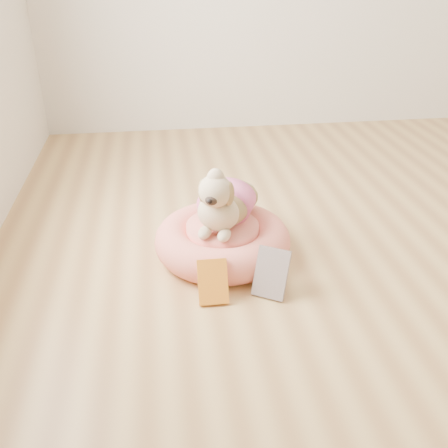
{
  "coord_description": "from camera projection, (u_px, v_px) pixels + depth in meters",
  "views": [
    {
      "loc": [
        -1.17,
        -1.63,
        1.25
      ],
      "look_at": [
        -0.9,
        0.29,
        0.19
      ],
      "focal_mm": 40.0,
      "sensor_mm": 36.0,
      "label": 1
    }
  ],
  "objects": [
    {
      "name": "book_white",
      "position": [
        271.0,
        273.0,
        2.03
      ],
      "size": [
        0.17,
        0.16,
        0.2
      ],
      "primitive_type": "cube",
      "rotation": [
        -0.45,
        0.0,
        -0.54
      ],
      "color": "white",
      "rests_on": "floor"
    },
    {
      "name": "dog",
      "position": [
        224.0,
        191.0,
        2.2
      ],
      "size": [
        0.45,
        0.52,
        0.32
      ],
      "primitive_type": null,
      "rotation": [
        0.0,
        0.0,
        -0.42
      ],
      "color": "brown",
      "rests_on": "pet_bed"
    },
    {
      "name": "book_yellow",
      "position": [
        213.0,
        282.0,
        2.0
      ],
      "size": [
        0.12,
        0.11,
        0.17
      ],
      "primitive_type": "cube",
      "rotation": [
        -0.53,
        0.0,
        -0.01
      ],
      "color": "yellow",
      "rests_on": "floor"
    },
    {
      "name": "floor",
      "position": [
        439.0,
        280.0,
        2.16
      ],
      "size": [
        4.5,
        4.5,
        0.0
      ],
      "primitive_type": "plane",
      "color": "#AA7B47",
      "rests_on": "ground"
    },
    {
      "name": "pet_bed",
      "position": [
        223.0,
        240.0,
        2.31
      ],
      "size": [
        0.63,
        0.63,
        0.16
      ],
      "color": "#F2685F",
      "rests_on": "floor"
    }
  ]
}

